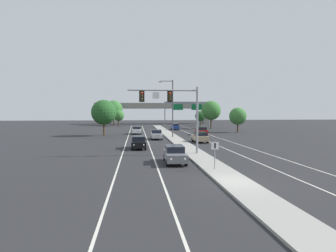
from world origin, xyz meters
TOP-DOWN VIEW (x-y plane):
  - ground_plane at (0.00, 0.00)m, footprint 260.00×260.00m
  - median_island at (0.00, 18.00)m, footprint 2.40×110.00m
  - lane_stripe_oncoming_center at (-4.70, 25.00)m, footprint 0.14×100.00m
  - lane_stripe_receding_center at (4.70, 25.00)m, footprint 0.14×100.00m
  - edge_stripe_left at (-8.00, 25.00)m, footprint 0.14×100.00m
  - edge_stripe_right at (8.00, 25.00)m, footprint 0.14×100.00m
  - overhead_signal_mast at (-2.30, 12.53)m, footprint 7.58×0.44m
  - median_sign_post at (-0.25, 4.09)m, footprint 0.60×0.10m
  - street_lamp_median at (-0.33, 31.78)m, footprint 2.58×0.28m
  - car_oncoming_grey at (-2.96, 7.78)m, footprint 1.90×4.50m
  - car_oncoming_black at (-6.18, 18.19)m, footprint 1.83×4.48m
  - car_oncoming_silver at (-3.10, 29.90)m, footprint 1.91×4.51m
  - car_oncoming_white at (-6.40, 41.00)m, footprint 1.83×4.47m
  - car_receding_tan at (3.13, 24.47)m, footprint 1.90×4.50m
  - car_receding_red at (6.35, 37.52)m, footprint 1.84×4.48m
  - car_receding_blue at (3.21, 53.45)m, footprint 1.92×4.51m
  - highway_sign_gantry at (8.20, 63.98)m, footprint 13.28×0.42m
  - overpass_bridge at (0.00, 87.40)m, footprint 42.40×6.40m
  - tree_far_right_b at (13.41, 56.68)m, footprint 5.16×5.16m
  - tree_far_right_c at (15.84, 43.07)m, footprint 3.81×3.81m
  - tree_far_left_c at (-13.84, 77.15)m, footprint 5.69×5.69m
  - tree_far_left_a at (-12.62, 37.45)m, footprint 4.75×4.75m
  - tree_far_right_a at (13.72, 70.95)m, footprint 3.30×3.30m
  - tree_far_left_b at (-12.12, 73.53)m, footprint 3.56×3.56m

SIDE VIEW (x-z plane):
  - ground_plane at x=0.00m, z-range 0.00..0.00m
  - lane_stripe_oncoming_center at x=-4.70m, z-range 0.00..0.01m
  - lane_stripe_receding_center at x=4.70m, z-range 0.00..0.01m
  - edge_stripe_left at x=-8.00m, z-range 0.00..0.01m
  - edge_stripe_right at x=8.00m, z-range 0.00..0.01m
  - median_island at x=0.00m, z-range 0.00..0.15m
  - car_oncoming_grey at x=-2.96m, z-range 0.03..1.61m
  - car_oncoming_black at x=-6.18m, z-range 0.03..1.61m
  - car_oncoming_silver at x=-3.10m, z-range 0.03..1.61m
  - car_oncoming_white at x=-6.40m, z-range 0.03..1.61m
  - car_receding_tan at x=3.13m, z-range 0.03..1.61m
  - car_receding_red at x=6.35m, z-range 0.03..1.61m
  - car_receding_blue at x=3.21m, z-range 0.03..1.61m
  - median_sign_post at x=-0.25m, z-range 0.49..2.69m
  - tree_far_right_a at x=13.72m, z-range 0.72..5.49m
  - tree_far_left_b at x=-12.12m, z-range 0.78..5.94m
  - tree_far_right_c at x=15.84m, z-range 0.84..6.35m
  - tree_far_left_a at x=-12.62m, z-range 1.05..7.92m
  - tree_far_right_b at x=13.41m, z-range 1.14..8.62m
  - overhead_signal_mast at x=-2.30m, z-range 1.74..8.94m
  - tree_far_left_c at x=-13.84m, z-range 1.26..9.50m
  - overpass_bridge at x=0.00m, z-range 1.96..9.61m
  - street_lamp_median at x=-0.33m, z-range 0.79..10.79m
  - highway_sign_gantry at x=8.20m, z-range 2.41..9.91m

